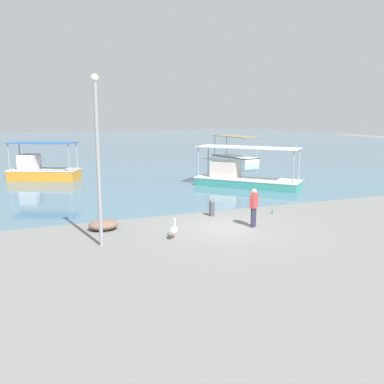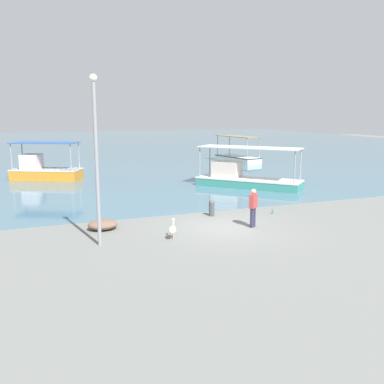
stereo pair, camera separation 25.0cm
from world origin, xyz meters
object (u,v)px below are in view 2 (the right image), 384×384
mooring_bollard (212,207)px  glass_bottle (273,212)px  pelican (172,230)px  fishing_boat_near_right (244,177)px  fishing_boat_far_right (238,157)px  lamp_post (96,153)px  fisherman_standing (253,207)px  fishing_boat_outer (44,170)px  net_pile (103,225)px

mooring_bollard → glass_bottle: mooring_bollard is taller
pelican → glass_bottle: bearing=20.5°
fishing_boat_near_right → fishing_boat_far_right: bearing=64.8°
fishing_boat_far_right → lamp_post: (-17.06, -22.24, 3.00)m
lamp_post → glass_bottle: bearing=13.0°
mooring_bollard → fisherman_standing: 2.68m
fishing_boat_outer → mooring_bollard: (7.09, -14.72, -0.27)m
fishing_boat_near_right → net_pile: size_ratio=5.11×
fishing_boat_outer → lamp_post: bearing=-85.6°
net_pile → glass_bottle: net_pile is taller
mooring_bollard → fishing_boat_outer: bearing=115.7°
lamp_post → glass_bottle: 9.57m
fishing_boat_outer → fishing_boat_near_right: 14.72m
fishing_boat_near_right → fishing_boat_far_right: (6.02, 12.80, -0.13)m
net_pile → glass_bottle: size_ratio=4.66×
fisherman_standing → glass_bottle: (2.10, 1.80, -0.80)m
fishing_boat_near_right → net_pile: fishing_boat_near_right is taller
lamp_post → net_pile: lamp_post is taller
fisherman_standing → net_pile: size_ratio=1.34×
fishing_boat_outer → fishing_boat_far_right: fishing_boat_outer is taller
fishing_boat_near_right → mooring_bollard: size_ratio=8.10×
fishing_boat_far_right → glass_bottle: 21.87m
fishing_boat_near_right → lamp_post: size_ratio=1.03×
fishing_boat_far_right → net_pile: fishing_boat_far_right is taller
net_pile → pelican: bearing=-45.1°
lamp_post → mooring_bollard: bearing=25.2°
fishing_boat_outer → pelican: 18.11m
fishing_boat_near_right → lamp_post: (-11.04, -9.44, 2.87)m
lamp_post → fisherman_standing: (6.62, 0.22, -2.58)m
mooring_bollard → fisherman_standing: size_ratio=0.47×
fishing_boat_outer → fisherman_standing: fishing_boat_outer is taller
pelican → net_pile: bearing=134.9°
fisherman_standing → net_pile: bearing=162.5°
mooring_bollard → fishing_boat_near_right: bearing=51.9°
fisherman_standing → lamp_post: bearing=-178.1°
fishing_boat_outer → lamp_post: (1.33, -17.44, 2.79)m
mooring_bollard → fishing_boat_far_right: bearing=60.0°
fishing_boat_far_right → mooring_bollard: (-11.30, -19.53, -0.07)m
fishing_boat_far_right → pelican: fishing_boat_far_right is taller
lamp_post → fisherman_standing: 7.11m
fishing_boat_near_right → mooring_bollard: bearing=-128.1°
fisherman_standing → net_pile: fisherman_standing is taller
fishing_boat_near_right → net_pile: 12.85m
fishing_boat_near_right → glass_bottle: 7.79m
fishing_boat_near_right → glass_bottle: (-2.31, -7.42, -0.52)m
fishing_boat_near_right → fishing_boat_far_right: 14.14m
lamp_post → fishing_boat_near_right: bearing=40.5°
fishing_boat_near_right → net_pile: (-10.58, -7.28, -0.41)m
net_pile → glass_bottle: bearing=-1.0°
fishing_boat_near_right → fishing_boat_far_right: size_ratio=1.17×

